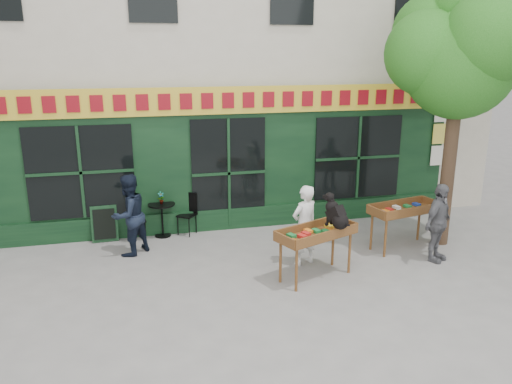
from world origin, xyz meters
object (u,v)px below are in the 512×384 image
dog (337,210)px  man_right (438,223)px  bistro_table (162,213)px  man_left (129,215)px  woman (304,225)px  book_cart_center (316,236)px  book_cart_right (404,211)px

dog → man_right: size_ratio=0.38×
bistro_table → man_right: bearing=-27.6°
man_left → man_right: bearing=121.3°
man_right → dog: bearing=153.5°
dog → woman: size_ratio=0.38×
woman → man_right: woman is taller
dog → bistro_table: bearing=113.3°
dog → bistro_table: size_ratio=0.79×
book_cart_center → man_left: bearing=127.0°
bistro_table → man_left: bearing=-128.4°
book_cart_right → man_left: (-5.58, 1.07, 0.02)m
man_left → dog: bearing=109.3°
book_cart_center → bistro_table: 3.87m
book_cart_center → woman: bearing=68.1°
book_cart_right → bistro_table: 5.26m
dog → book_cart_right: 2.22m
book_cart_right → man_right: 0.81m
dog → book_cart_center: bearing=150.0°
dog → woman: woman is taller
dog → man_left: man_left is taller
book_cart_center → woman: size_ratio=1.02×
woman → book_cart_right: 2.31m
dog → book_cart_right: dog is taller
woman → man_right: bearing=147.5°
book_cart_center → man_right: size_ratio=1.03×
man_right → man_left: (-5.88, 1.82, 0.05)m
book_cart_center → dog: 0.59m
dog → man_left: (-3.63, 2.03, -0.45)m
woman → man_left: size_ratio=0.95×
woman → book_cart_right: woman is taller
dog → book_cart_right: (1.94, 0.96, -0.47)m
woman → bistro_table: bearing=-62.5°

